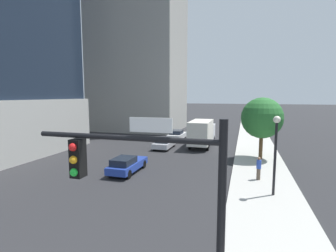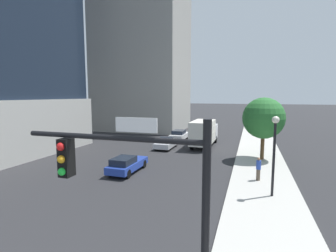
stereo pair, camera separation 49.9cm
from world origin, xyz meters
TOP-DOWN VIEW (x-y plane):
  - sidewalk at (8.88, 20.00)m, footprint 4.53×120.00m
  - construction_building at (-11.68, 41.72)m, footprint 16.43×15.19m
  - traffic_light_pole at (5.27, 2.54)m, footprint 5.08×0.48m
  - street_lamp at (9.34, 13.48)m, footprint 0.44×0.44m
  - street_tree at (9.08, 23.11)m, footprint 3.99×3.99m
  - car_blue at (-1.74, 15.47)m, footprint 1.79×4.49m
  - car_white at (-1.74, 31.65)m, footprint 1.86×4.41m
  - car_silver at (-1.74, 25.60)m, footprint 1.88×4.01m
  - box_truck at (2.39, 28.32)m, footprint 2.39×7.79m
  - pedestrian_blue_shirt at (8.58, 16.33)m, footprint 0.34×0.34m

SIDE VIEW (x-z plane):
  - sidewalk at x=8.88m, z-range 0.00..0.15m
  - car_silver at x=-1.74m, z-range -0.01..1.33m
  - car_blue at x=-1.74m, z-range 0.01..1.41m
  - car_white at x=-1.74m, z-range 0.01..1.48m
  - pedestrian_blue_shirt at x=8.58m, z-range 0.17..1.88m
  - box_truck at x=2.39m, z-range 0.17..3.48m
  - street_lamp at x=9.34m, z-range 0.99..5.98m
  - traffic_light_pole at x=5.27m, z-range 1.21..6.91m
  - street_tree at x=9.08m, z-range 1.16..7.21m
  - construction_building at x=-11.68m, z-range -2.21..34.78m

